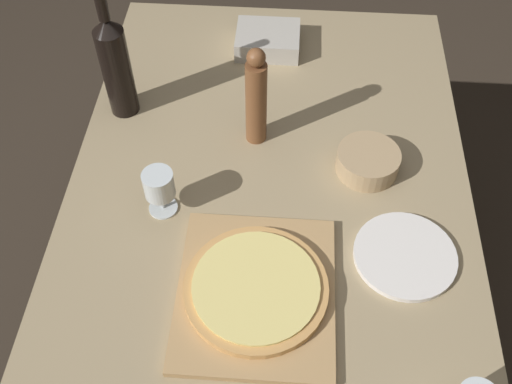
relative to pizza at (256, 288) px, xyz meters
name	(u,v)px	position (x,y,z in m)	size (l,w,h in m)	color
ground_plane	(262,377)	(0.01, 0.12, -0.78)	(12.00, 12.00, 0.00)	#382D23
dining_table	(264,267)	(0.01, 0.12, -0.11)	(0.97, 1.80, 0.75)	#9E8966
cutting_board	(256,293)	(0.00, 0.00, -0.02)	(0.33, 0.38, 0.02)	tan
pizza	(256,288)	(0.00, 0.00, 0.00)	(0.30, 0.30, 0.02)	tan
wine_bottle	(116,65)	(-0.39, 0.53, 0.12)	(0.08, 0.08, 0.36)	black
pepper_mill	(256,98)	(-0.03, 0.45, 0.10)	(0.05, 0.05, 0.28)	brown
wine_glass	(159,186)	(-0.23, 0.21, 0.05)	(0.07, 0.07, 0.12)	silver
small_bowl	(368,161)	(0.25, 0.37, 0.00)	(0.15, 0.15, 0.06)	tan
dinner_plate	(405,254)	(0.32, 0.12, -0.02)	(0.23, 0.23, 0.01)	white
food_container	(268,40)	(-0.02, 0.82, 0.00)	(0.18, 0.15, 0.06)	#BCB7AD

